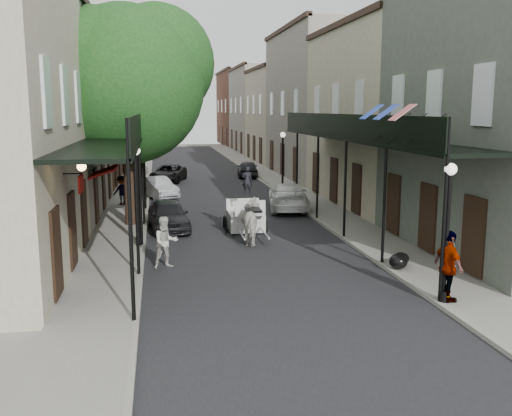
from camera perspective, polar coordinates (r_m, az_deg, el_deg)
name	(u,v)px	position (r m, az deg, el deg)	size (l,w,h in m)	color
ground	(278,291)	(16.70, 2.17, -8.26)	(140.00, 140.00, 0.00)	gray
road	(212,192)	(36.05, -4.41, 1.58)	(8.00, 90.00, 0.01)	black
sidewalk_left	(131,193)	(35.93, -12.38, 1.44)	(2.20, 90.00, 0.12)	gray
sidewalk_right	(289,190)	(36.84, 3.36, 1.85)	(2.20, 90.00, 0.12)	gray
building_row_left	(86,108)	(45.82, -16.65, 9.55)	(5.00, 80.00, 10.50)	#BBB596
building_row_right	(305,108)	(47.05, 4.96, 9.92)	(5.00, 80.00, 10.50)	gray
gallery_left	(118,139)	(22.57, -13.62, 6.70)	(2.20, 18.05, 4.88)	black
gallery_right	(357,137)	(23.94, 10.08, 6.99)	(2.20, 18.05, 4.88)	black
tree_near	(135,79)	(25.74, -12.04, 12.55)	(7.31, 6.80, 9.63)	#382619
tree_far	(142,99)	(39.71, -11.33, 10.62)	(6.45, 6.00, 8.61)	#382619
lamppost_right_near	(447,231)	(15.73, 18.57, -2.18)	(0.32, 0.32, 3.71)	black
lamppost_left	(138,194)	(21.76, -11.76, 1.36)	(0.32, 0.32, 3.71)	black
lamppost_right_far	(283,162)	(34.47, 2.68, 4.64)	(0.32, 0.32, 3.71)	black
horse	(254,222)	(22.25, -0.24, -1.36)	(0.93, 2.03, 1.72)	silver
carriage	(244,204)	(24.80, -1.20, 0.41)	(1.81, 2.55, 2.87)	black
pedestrian_walking	(166,242)	(19.02, -9.03, -3.42)	(0.84, 0.65, 1.73)	beige
pedestrian_sidewalk_left	(122,190)	(31.34, -13.29, 1.73)	(1.00, 0.58, 1.55)	gray
pedestrian_sidewalk_right	(449,266)	(16.00, 18.70, -5.55)	(1.13, 0.47, 1.92)	gray
car_left_near	(168,215)	(24.94, -8.76, -0.71)	(1.56, 3.88, 1.32)	black
car_left_mid	(157,188)	(34.12, -9.83, 2.03)	(1.30, 3.74, 1.23)	#A1A0A6
car_left_far	(168,173)	(41.53, -8.76, 3.45)	(2.06, 4.46, 1.24)	black
car_right_near	(288,197)	(29.66, 3.24, 1.15)	(1.97, 4.84, 1.41)	white
car_right_far	(248,169)	(43.92, -0.84, 3.92)	(1.49, 3.71, 1.26)	black
trash_bags	(399,260)	(19.11, 14.15, -5.10)	(0.85, 1.00, 0.50)	black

